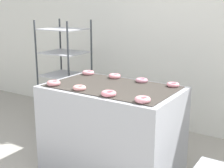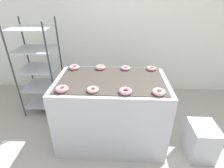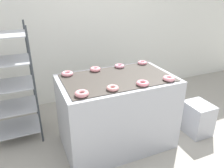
% 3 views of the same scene
% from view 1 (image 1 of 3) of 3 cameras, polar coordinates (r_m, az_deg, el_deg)
% --- Properties ---
extents(wall_back, '(8.00, 0.05, 2.80)m').
position_cam_1_polar(wall_back, '(4.30, 10.77, 10.07)').
color(wall_back, silver).
rests_on(wall_back, ground_plane).
extents(fryer_machine, '(1.34, 0.83, 0.92)m').
position_cam_1_polar(fryer_machine, '(3.23, 0.00, -8.26)').
color(fryer_machine, '#A8AAB2').
rests_on(fryer_machine, ground_plane).
extents(baking_rack_cart, '(0.58, 0.51, 1.51)m').
position_cam_1_polar(baking_rack_cart, '(4.30, -8.61, 1.62)').
color(baking_rack_cart, '#33383D').
rests_on(baking_rack_cart, ground_plane).
extents(donut_near_left, '(0.14, 0.14, 0.05)m').
position_cam_1_polar(donut_near_left, '(3.16, -10.64, 0.17)').
color(donut_near_left, '#D28287').
rests_on(donut_near_left, fryer_machine).
extents(donut_near_midleft, '(0.13, 0.13, 0.04)m').
position_cam_1_polar(donut_near_midleft, '(2.96, -5.98, -0.69)').
color(donut_near_midleft, pink).
rests_on(donut_near_midleft, fryer_machine).
extents(donut_near_midright, '(0.14, 0.14, 0.04)m').
position_cam_1_polar(donut_near_midright, '(2.75, -0.62, -1.74)').
color(donut_near_midright, pink).
rests_on(donut_near_midright, fryer_machine).
extents(donut_near_right, '(0.13, 0.13, 0.04)m').
position_cam_1_polar(donut_near_right, '(2.59, 5.61, -2.84)').
color(donut_near_right, pink).
rests_on(donut_near_right, fryer_machine).
extents(donut_far_left, '(0.14, 0.14, 0.04)m').
position_cam_1_polar(donut_far_left, '(3.60, -4.37, 2.08)').
color(donut_far_left, pink).
rests_on(donut_far_left, fryer_machine).
extents(donut_far_midleft, '(0.13, 0.13, 0.05)m').
position_cam_1_polar(donut_far_midleft, '(3.41, 0.47, 1.47)').
color(donut_far_midleft, pink).
rests_on(donut_far_midleft, fryer_machine).
extents(donut_far_midright, '(0.13, 0.13, 0.04)m').
position_cam_1_polar(donut_far_midright, '(3.25, 5.45, 0.69)').
color(donut_far_midright, '#CE8699').
rests_on(donut_far_midright, fryer_machine).
extents(donut_far_right, '(0.12, 0.12, 0.04)m').
position_cam_1_polar(donut_far_right, '(3.12, 11.09, -0.11)').
color(donut_far_right, pink).
rests_on(donut_far_right, fryer_machine).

